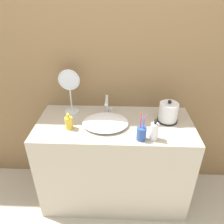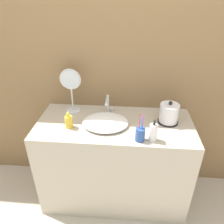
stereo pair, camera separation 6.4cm
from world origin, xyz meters
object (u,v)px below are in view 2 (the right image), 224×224
at_px(toothbrush_cup, 140,134).
at_px(faucet, 108,104).
at_px(shampoo_bottle, 69,122).
at_px(lotion_bottle, 153,132).
at_px(vanity_mirror, 71,88).
at_px(electric_kettle, 169,114).

bearing_deg(toothbrush_cup, faucet, 126.47).
relative_size(toothbrush_cup, shampoo_bottle, 1.61).
height_order(toothbrush_cup, shampoo_bottle, toothbrush_cup).
relative_size(toothbrush_cup, lotion_bottle, 1.28).
distance_m(faucet, vanity_mirror, 0.33).
bearing_deg(electric_kettle, toothbrush_cup, -131.75).
distance_m(faucet, electric_kettle, 0.50).
bearing_deg(lotion_bottle, faucet, 135.43).
relative_size(shampoo_bottle, vanity_mirror, 0.34).
bearing_deg(faucet, lotion_bottle, -44.57).
bearing_deg(toothbrush_cup, shampoo_bottle, 167.42).
distance_m(electric_kettle, toothbrush_cup, 0.34).
xyz_separation_m(faucet, electric_kettle, (0.49, -0.09, -0.02)).
distance_m(faucet, toothbrush_cup, 0.44).
height_order(toothbrush_cup, vanity_mirror, vanity_mirror).
xyz_separation_m(lotion_bottle, vanity_mirror, (-0.66, 0.37, 0.15)).
distance_m(faucet, shampoo_bottle, 0.36).
bearing_deg(shampoo_bottle, electric_kettle, 10.12).
distance_m(toothbrush_cup, lotion_bottle, 0.09).
relative_size(faucet, toothbrush_cup, 0.77).
height_order(faucet, toothbrush_cup, toothbrush_cup).
distance_m(faucet, lotion_bottle, 0.49).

